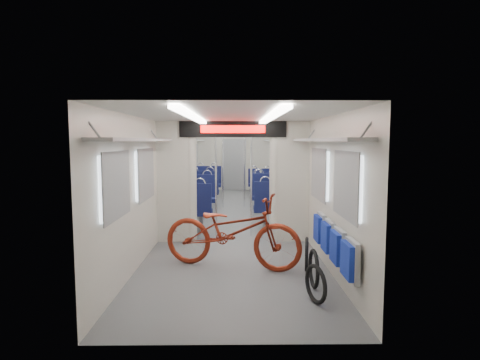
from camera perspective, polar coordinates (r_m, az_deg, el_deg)
The scene contains 14 objects.
carriage at distance 9.39m, azimuth -0.93°, elevation 2.96°, with size 12.00×12.02×2.31m.
bicycle at distance 6.15m, azimuth -1.17°, elevation -7.26°, with size 0.75×2.16×1.13m, color maroon.
flip_bench at distance 5.59m, azimuth 13.04°, elevation -8.59°, with size 0.12×2.06×0.47m.
bike_hoop_a at distance 5.01m, azimuth 10.72°, elevation -14.60°, with size 0.48×0.48×0.05m, color black.
bike_hoop_b at distance 5.49m, azimuth 10.44°, elevation -12.54°, with size 0.52×0.52×0.05m, color black.
bike_hoop_c at distance 6.13m, azimuth 9.46°, elevation -10.60°, with size 0.52×0.52×0.05m, color black.
seat_bay_near_left at distance 9.58m, azimuth -6.53°, elevation -2.61°, with size 0.96×2.29×1.17m.
seat_bay_near_right at distance 9.96m, azimuth 4.48°, elevation -2.28°, with size 0.95×2.28×1.16m.
seat_bay_far_left at distance 12.94m, azimuth -4.99°, elevation -0.43°, with size 0.96×2.32×1.18m.
seat_bay_far_right at distance 13.21m, azimuth 3.22°, elevation -0.51°, with size 0.89×1.96×1.06m.
stanchion_near_left at distance 8.08m, azimuth -3.44°, elevation 0.02°, with size 0.04×0.04×2.30m, color silver.
stanchion_near_right at distance 8.08m, azimuth 1.59°, elevation 0.02°, with size 0.04×0.04×2.30m, color silver.
stanchion_far_left at distance 11.56m, azimuth -2.44°, elevation 1.71°, with size 0.04×0.04×2.30m, color silver.
stanchion_far_right at distance 11.73m, azimuth 0.61°, elevation 1.78°, with size 0.04×0.04×2.30m, color silver.
Camera 1 is at (0.05, -9.64, 1.94)m, focal length 30.00 mm.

